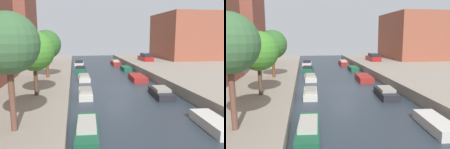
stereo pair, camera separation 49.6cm
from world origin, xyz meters
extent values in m
plane|color=#28333D|center=(0.00, 0.00, 0.00)|extent=(84.00, 84.00, 0.00)
cube|color=brown|center=(18.00, 21.30, 5.55)|extent=(10.00, 13.68, 9.10)
cylinder|color=brown|center=(-7.47, -12.22, 2.60)|extent=(0.29, 0.29, 3.20)
sphere|color=#3C663B|center=(-7.47, -12.22, 5.21)|extent=(2.89, 2.89, 2.89)
cylinder|color=#4F3B2A|center=(-7.47, -5.43, 2.18)|extent=(0.30, 0.30, 2.35)
sphere|color=#41882B|center=(-7.47, -5.43, 4.41)|extent=(3.03, 3.03, 3.03)
cylinder|color=brown|center=(-7.47, 2.42, 2.26)|extent=(0.33, 0.33, 2.52)
sphere|color=#326629|center=(-7.47, 2.42, 4.63)|extent=(3.17, 3.17, 3.17)
cube|color=maroon|center=(8.64, 17.52, 1.41)|extent=(1.82, 4.38, 0.82)
cube|color=#1E2328|center=(8.64, 17.20, 2.12)|extent=(1.56, 2.43, 0.61)
cube|color=#195638|center=(-3.91, -10.97, 0.25)|extent=(1.52, 4.65, 0.50)
cube|color=#B2ADA3|center=(-3.91, -10.97, 0.62)|extent=(1.21, 2.58, 0.25)
cube|color=beige|center=(-3.57, -2.76, 0.26)|extent=(1.32, 3.76, 0.53)
cube|color=gray|center=(-3.57, -3.05, 0.68)|extent=(1.09, 2.08, 0.29)
cube|color=beige|center=(-3.37, 5.14, 0.23)|extent=(1.49, 3.50, 0.46)
cube|color=gray|center=(-3.37, 4.92, 0.64)|extent=(1.24, 1.94, 0.37)
cube|color=#195638|center=(-3.57, 12.40, 0.30)|extent=(1.93, 4.10, 0.61)
cube|color=black|center=(-3.57, 12.41, 0.72)|extent=(1.56, 2.29, 0.22)
cube|color=beige|center=(-3.59, 21.18, 0.23)|extent=(1.87, 3.75, 0.45)
cube|color=black|center=(-3.59, 21.07, 0.63)|extent=(1.53, 2.08, 0.35)
cube|color=beige|center=(3.72, -11.39, 0.31)|extent=(1.59, 3.87, 0.62)
cube|color=#232328|center=(3.33, -3.89, 0.30)|extent=(1.78, 4.02, 0.59)
cube|color=gray|center=(3.33, -3.90, 0.73)|extent=(1.42, 2.25, 0.27)
cube|color=maroon|center=(3.36, 4.17, 0.31)|extent=(1.92, 4.33, 0.62)
cube|color=#195638|center=(3.76, 12.47, 0.32)|extent=(1.33, 3.75, 0.64)
cube|color=maroon|center=(3.38, 19.97, 0.32)|extent=(1.40, 4.33, 0.65)
cube|color=#B2ADA3|center=(3.38, 19.95, 0.78)|extent=(1.18, 2.39, 0.28)
camera|label=1|loc=(-4.51, -23.30, 5.53)|focal=36.43mm
camera|label=2|loc=(-4.02, -23.38, 5.53)|focal=36.43mm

